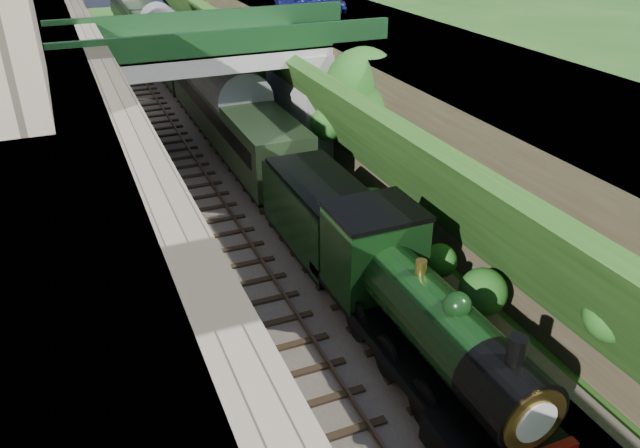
# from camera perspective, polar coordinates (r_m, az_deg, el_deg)

# --- Properties ---
(trackbed) EXTENTS (10.00, 90.00, 0.20)m
(trackbed) POSITION_cam_1_polar(r_m,az_deg,el_deg) (30.93, -7.53, 3.65)
(trackbed) COLOR #473F38
(trackbed) RESTS_ON ground
(retaining_wall) EXTENTS (1.00, 90.00, 7.00)m
(retaining_wall) POSITION_cam_1_polar(r_m,az_deg,el_deg) (28.88, -18.57, 7.92)
(retaining_wall) COLOR #756B56
(retaining_wall) RESTS_ON ground
(street_plateau_left) EXTENTS (6.00, 90.00, 7.00)m
(street_plateau_left) POSITION_cam_1_polar(r_m,az_deg,el_deg) (28.90, -25.45, 6.64)
(street_plateau_left) COLOR #262628
(street_plateau_left) RESTS_ON ground
(street_plateau_right) EXTENTS (8.00, 90.00, 6.25)m
(street_plateau_right) POSITION_cam_1_polar(r_m,az_deg,el_deg) (33.40, 8.26, 10.99)
(street_plateau_right) COLOR #262628
(street_plateau_right) RESTS_ON ground
(embankment_slope) EXTENTS (4.67, 90.00, 6.36)m
(embankment_slope) POSITION_cam_1_polar(r_m,az_deg,el_deg) (30.31, 2.01, 8.57)
(embankment_slope) COLOR #1E4714
(embankment_slope) RESTS_ON ground
(track_left) EXTENTS (2.50, 90.00, 0.20)m
(track_left) POSITION_cam_1_polar(r_m,az_deg,el_deg) (30.47, -11.16, 3.27)
(track_left) COLOR black
(track_left) RESTS_ON trackbed
(track_right) EXTENTS (2.50, 90.00, 0.20)m
(track_right) POSITION_cam_1_polar(r_m,az_deg,el_deg) (31.17, -5.42, 4.26)
(track_right) COLOR black
(track_right) RESTS_ON trackbed
(road_bridge) EXTENTS (16.00, 6.40, 7.25)m
(road_bridge) POSITION_cam_1_polar(r_m,az_deg,el_deg) (33.49, -8.32, 12.73)
(road_bridge) COLOR gray
(road_bridge) RESTS_ON ground
(tree) EXTENTS (3.60, 3.80, 6.60)m
(tree) POSITION_cam_1_polar(r_m,az_deg,el_deg) (29.95, 3.98, 12.28)
(tree) COLOR black
(tree) RESTS_ON ground
(car_blue) EXTENTS (4.53, 2.36, 1.47)m
(car_blue) POSITION_cam_1_polar(r_m,az_deg,el_deg) (39.25, -0.86, 19.55)
(car_blue) COLOR navy
(car_blue) RESTS_ON street_plateau_right
(locomotive) EXTENTS (3.10, 10.22, 3.83)m
(locomotive) POSITION_cam_1_polar(r_m,az_deg,el_deg) (18.39, 9.11, -8.37)
(locomotive) COLOR black
(locomotive) RESTS_ON trackbed
(tender) EXTENTS (2.70, 6.00, 3.05)m
(tender) POSITION_cam_1_polar(r_m,az_deg,el_deg) (24.09, 0.05, 0.59)
(tender) COLOR black
(tender) RESTS_ON trackbed
(coach_front) EXTENTS (2.90, 18.00, 3.70)m
(coach_front) POSITION_cam_1_polar(r_m,az_deg,el_deg) (35.03, -8.12, 9.96)
(coach_front) COLOR black
(coach_front) RESTS_ON trackbed
(coach_middle) EXTENTS (2.90, 18.00, 3.70)m
(coach_middle) POSITION_cam_1_polar(r_m,az_deg,el_deg) (52.88, -13.82, 15.53)
(coach_middle) COLOR black
(coach_middle) RESTS_ON trackbed
(coach_rear) EXTENTS (2.90, 18.00, 3.70)m
(coach_rear) POSITION_cam_1_polar(r_m,az_deg,el_deg) (71.22, -16.73, 18.21)
(coach_rear) COLOR black
(coach_rear) RESTS_ON trackbed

